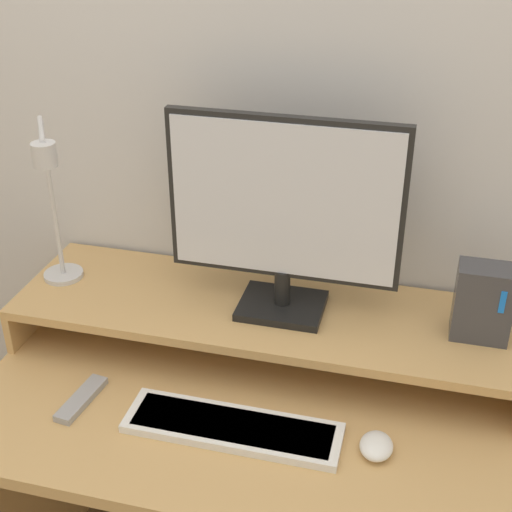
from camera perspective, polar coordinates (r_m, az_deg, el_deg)
wall_back at (r=1.67m, az=2.49°, el=11.62°), size 6.00×0.05×2.50m
desk at (r=1.74m, az=-0.86°, el=-16.31°), size 1.17×0.70×0.72m
monitor_shelf at (r=1.67m, az=0.64°, el=-4.57°), size 1.17×0.35×0.12m
monitor at (r=1.53m, az=2.25°, el=3.58°), size 0.51×0.16×0.46m
desk_lamp at (r=1.67m, az=-15.93°, el=3.79°), size 0.16×0.22×0.42m
router_dock at (r=1.59m, az=17.71°, el=-3.55°), size 0.12×0.08×0.17m
keyboard at (r=1.50m, az=-1.89°, el=-13.55°), size 0.45×0.13×0.02m
mouse at (r=1.47m, az=9.60°, el=-14.76°), size 0.07×0.08×0.03m
remote_control at (r=1.62m, az=-13.79°, el=-11.05°), size 0.06×0.16×0.02m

